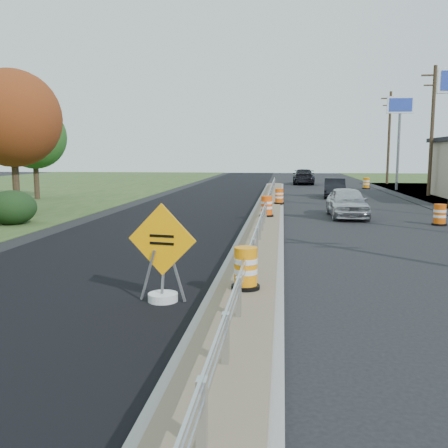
# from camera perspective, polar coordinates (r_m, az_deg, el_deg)

# --- Properties ---
(ground) EXTENTS (140.00, 140.00, 0.00)m
(ground) POSITION_cam_1_polar(r_m,az_deg,el_deg) (14.77, 3.71, -3.97)
(ground) COLOR black
(ground) RESTS_ON ground
(milled_overlay) EXTENTS (7.20, 120.00, 0.01)m
(milled_overlay) POSITION_cam_1_polar(r_m,az_deg,el_deg) (25.15, -5.13, 0.97)
(milled_overlay) COLOR black
(milled_overlay) RESTS_ON ground
(median) EXTENTS (1.60, 55.00, 0.23)m
(median) POSITION_cam_1_polar(r_m,az_deg,el_deg) (22.64, 4.78, 0.46)
(median) COLOR gray
(median) RESTS_ON ground
(guardrail) EXTENTS (0.10, 46.15, 0.72)m
(guardrail) POSITION_cam_1_polar(r_m,az_deg,el_deg) (23.56, 4.88, 2.26)
(guardrail) COLOR silver
(guardrail) RESTS_ON median
(pylon_sign_north) EXTENTS (2.20, 0.30, 7.90)m
(pylon_sign_north) POSITION_cam_1_polar(r_m,az_deg,el_deg) (45.62, 19.47, 11.81)
(pylon_sign_north) COLOR slate
(pylon_sign_north) RESTS_ON ground
(utility_pole_nmid) EXTENTS (1.90, 0.26, 9.40)m
(utility_pole_nmid) POSITION_cam_1_polar(r_m,az_deg,el_deg) (39.96, 22.69, 10.04)
(utility_pole_nmid) COLOR #473523
(utility_pole_nmid) RESTS_ON ground
(utility_pole_north) EXTENTS (1.90, 0.26, 9.40)m
(utility_pole_north) POSITION_cam_1_polar(r_m,az_deg,el_deg) (54.54, 18.34, 9.53)
(utility_pole_north) COLOR #473523
(utility_pole_north) RESTS_ON ground
(hedge_north) EXTENTS (2.09, 2.09, 1.52)m
(hedge_north) POSITION_cam_1_polar(r_m,az_deg,el_deg) (23.67, -23.07, 1.76)
(hedge_north) COLOR black
(hedge_north) RESTS_ON ground
(tree_near_red) EXTENTS (4.95, 4.95, 7.35)m
(tree_near_red) POSITION_cam_1_polar(r_m,az_deg,el_deg) (28.09, -23.04, 11.03)
(tree_near_red) COLOR #473523
(tree_near_red) RESTS_ON ground
(tree_near_back) EXTENTS (4.29, 4.29, 6.37)m
(tree_near_back) POSITION_cam_1_polar(r_m,az_deg,el_deg) (36.51, -20.87, 9.26)
(tree_near_back) COLOR #473523
(tree_near_back) RESTS_ON ground
(caution_sign) EXTENTS (1.48, 0.62, 2.06)m
(caution_sign) POSITION_cam_1_polar(r_m,az_deg,el_deg) (10.47, -7.03, -6.05)
(caution_sign) COLOR white
(caution_sign) RESTS_ON ground
(barrel_median_near) EXTENTS (0.61, 0.61, 0.89)m
(barrel_median_near) POSITION_cam_1_polar(r_m,az_deg,el_deg) (10.54, 2.49, -5.15)
(barrel_median_near) COLOR black
(barrel_median_near) RESTS_ON median
(barrel_median_mid) EXTENTS (0.64, 0.64, 0.94)m
(barrel_median_mid) POSITION_cam_1_polar(r_m,az_deg,el_deg) (22.92, 4.90, 1.99)
(barrel_median_mid) COLOR black
(barrel_median_mid) RESTS_ON median
(barrel_median_far) EXTENTS (0.59, 0.59, 0.87)m
(barrel_median_far) POSITION_cam_1_polar(r_m,az_deg,el_deg) (28.96, 6.32, 3.14)
(barrel_median_far) COLOR black
(barrel_median_far) RESTS_ON median
(barrel_shoulder_near) EXTENTS (0.63, 0.63, 0.92)m
(barrel_shoulder_near) POSITION_cam_1_polar(r_m,az_deg,el_deg) (23.53, 23.43, 0.93)
(barrel_shoulder_near) COLOR black
(barrel_shoulder_near) RESTS_ON ground
(barrel_shoulder_far) EXTENTS (0.69, 0.69, 1.01)m
(barrel_shoulder_far) POSITION_cam_1_polar(r_m,az_deg,el_deg) (46.65, 15.95, 4.48)
(barrel_shoulder_far) COLOR black
(barrel_shoulder_far) RESTS_ON ground
(car_silver) EXTENTS (1.83, 4.38, 1.48)m
(car_silver) POSITION_cam_1_polar(r_m,az_deg,el_deg) (25.10, 13.89, 2.44)
(car_silver) COLOR silver
(car_silver) RESTS_ON ground
(car_dark_mid) EXTENTS (1.79, 4.25, 1.37)m
(car_dark_mid) POSITION_cam_1_polar(r_m,az_deg,el_deg) (36.54, 12.53, 4.04)
(car_dark_mid) COLOR black
(car_dark_mid) RESTS_ON ground
(car_dark_far) EXTENTS (2.34, 5.46, 1.57)m
(car_dark_far) POSITION_cam_1_polar(r_m,az_deg,el_deg) (52.50, 9.08, 5.37)
(car_dark_far) COLOR black
(car_dark_far) RESTS_ON ground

